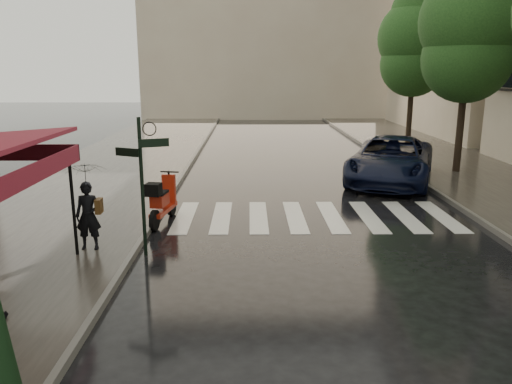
{
  "coord_description": "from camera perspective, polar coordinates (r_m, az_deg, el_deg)",
  "views": [
    {
      "loc": [
        1.15,
        -7.65,
        4.04
      ],
      "look_at": [
        1.29,
        3.24,
        1.4
      ],
      "focal_mm": 35.0,
      "sensor_mm": 36.0,
      "label": 1
    }
  ],
  "objects": [
    {
      "name": "ground",
      "position": [
        8.73,
        -8.5,
        -14.12
      ],
      "size": [
        120.0,
        120.0,
        0.0
      ],
      "primitive_type": "plane",
      "color": "black",
      "rests_on": "ground"
    },
    {
      "name": "sidewalk_near",
      "position": [
        20.83,
        -16.51,
        2.05
      ],
      "size": [
        6.0,
        60.0,
        0.12
      ],
      "primitive_type": "cube",
      "color": "#38332D",
      "rests_on": "ground"
    },
    {
      "name": "sidewalk_far",
      "position": [
        22.02,
        23.67,
        2.06
      ],
      "size": [
        5.5,
        60.0,
        0.12
      ],
      "primitive_type": "cube",
      "color": "#38332D",
      "rests_on": "ground"
    },
    {
      "name": "curb_near",
      "position": [
        20.21,
        -8.15,
        2.18
      ],
      "size": [
        0.12,
        60.0,
        0.16
      ],
      "primitive_type": "cube",
      "color": "#595651",
      "rests_on": "ground"
    },
    {
      "name": "curb_far",
      "position": [
        21.01,
        16.7,
        2.18
      ],
      "size": [
        0.12,
        60.0,
        0.16
      ],
      "primitive_type": "cube",
      "color": "#595651",
      "rests_on": "ground"
    },
    {
      "name": "crosswalk",
      "position": [
        14.35,
        6.58,
        -2.79
      ],
      "size": [
        7.85,
        3.2,
        0.01
      ],
      "color": "silver",
      "rests_on": "ground"
    },
    {
      "name": "signpost",
      "position": [
        11.13,
        -12.91,
        1.83
      ],
      "size": [
        1.17,
        0.29,
        3.1
      ],
      "color": "black",
      "rests_on": "ground"
    },
    {
      "name": "backdrop_building",
      "position": [
        46.07,
        1.64,
        21.07
      ],
      "size": [
        22.0,
        6.0,
        20.0
      ],
      "primitive_type": "cube",
      "color": "#BBA88F",
      "rests_on": "ground"
    },
    {
      "name": "tree_mid",
      "position": [
        21.41,
        23.23,
        16.74
      ],
      "size": [
        3.8,
        3.8,
        8.34
      ],
      "color": "black",
      "rests_on": "sidewalk_far"
    },
    {
      "name": "tree_far",
      "position": [
        28.02,
        17.69,
        15.92
      ],
      "size": [
        3.8,
        3.8,
        8.16
      ],
      "color": "black",
      "rests_on": "sidewalk_far"
    },
    {
      "name": "pedestrian_with_umbrella",
      "position": [
        11.59,
        -18.9,
        1.29
      ],
      "size": [
        0.94,
        0.96,
        2.39
      ],
      "rotation": [
        0.0,
        0.0,
        0.03
      ],
      "color": "black",
      "rests_on": "sidewalk_near"
    },
    {
      "name": "scooter",
      "position": [
        13.72,
        -10.68,
        -1.11
      ],
      "size": [
        0.69,
        1.98,
        1.31
      ],
      "rotation": [
        0.0,
        0.0,
        -0.16
      ],
      "color": "black",
      "rests_on": "ground"
    },
    {
      "name": "parked_car",
      "position": [
        19.23,
        15.18,
        3.58
      ],
      "size": [
        4.79,
        6.66,
        1.68
      ],
      "primitive_type": "imported",
      "rotation": [
        0.0,
        0.0,
        -0.37
      ],
      "color": "black",
      "rests_on": "ground"
    }
  ]
}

